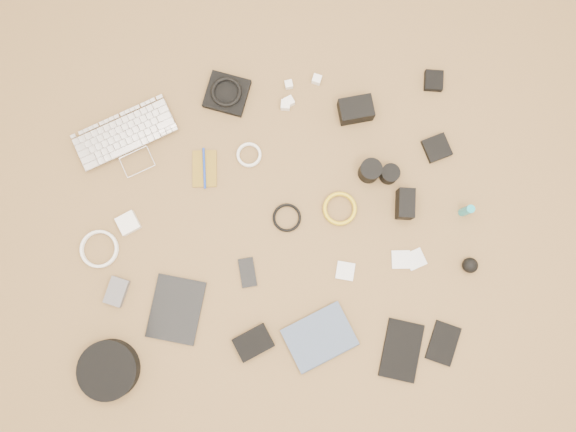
{
  "coord_description": "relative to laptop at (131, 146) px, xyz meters",
  "views": [
    {
      "loc": [
        0.02,
        -0.2,
        1.96
      ],
      "look_at": [
        0.04,
        0.04,
        0.02
      ],
      "focal_mm": 35.0,
      "sensor_mm": 36.0,
      "label": 1
    }
  ],
  "objects": [
    {
      "name": "headphones",
      "position": [
        0.35,
        0.17,
        0.02
      ],
      "size": [
        0.15,
        0.15,
        0.01
      ],
      "primitive_type": "torus",
      "rotation": [
        0.0,
        0.0,
        -0.41
      ],
      "color": "black",
      "rests_on": "headphone_pouch"
    },
    {
      "name": "power_brick",
      "position": [
        -0.02,
        -0.27,
        0.0
      ],
      "size": [
        0.09,
        0.09,
        0.03
      ],
      "primitive_type": "cube",
      "rotation": [
        0.0,
        0.0,
        0.42
      ],
      "color": "white",
      "rests_on": "ground"
    },
    {
      "name": "headphone_case",
      "position": [
        -0.1,
        -0.77,
        0.01
      ],
      "size": [
        0.26,
        0.26,
        0.06
      ],
      "primitive_type": "cylinder",
      "rotation": [
        0.0,
        0.0,
        0.39
      ],
      "color": "black",
      "rests_on": "ground"
    },
    {
      "name": "filter_case_left",
      "position": [
        0.72,
        -0.5,
        -0.01
      ],
      "size": [
        0.07,
        0.07,
        0.01
      ],
      "primitive_type": "cube",
      "rotation": [
        0.0,
        0.0,
        -0.24
      ],
      "color": "silver",
      "rests_on": "ground"
    },
    {
      "name": "drive_case",
      "position": [
        0.39,
        -0.72,
        0.0
      ],
      "size": [
        0.15,
        0.13,
        0.03
      ],
      "primitive_type": "cube",
      "rotation": [
        0.0,
        0.0,
        0.41
      ],
      "color": "black",
      "rests_on": "ground"
    },
    {
      "name": "cable_yellow",
      "position": [
        0.72,
        -0.28,
        -0.01
      ],
      "size": [
        0.12,
        0.12,
        0.01
      ],
      "primitive_type": "torus",
      "rotation": [
        0.0,
        0.0,
        0.03
      ],
      "color": "gold",
      "rests_on": "ground"
    },
    {
      "name": "laptop",
      "position": [
        0.0,
        0.0,
        0.0
      ],
      "size": [
        0.42,
        0.36,
        0.03
      ],
      "primitive_type": "imported",
      "rotation": [
        0.0,
        0.0,
        0.37
      ],
      "color": "silver",
      "rests_on": "ground"
    },
    {
      "name": "pen_blue",
      "position": [
        0.26,
        -0.1,
        -0.0
      ],
      "size": [
        0.01,
        0.15,
        0.01
      ],
      "primitive_type": "cylinder",
      "rotation": [
        1.57,
        0.0,
        -0.02
      ],
      "color": "#1330A0",
      "rests_on": "notebook_olive"
    },
    {
      "name": "card_reader",
      "position": [
        1.09,
        -0.09,
        -0.0
      ],
      "size": [
        0.11,
        0.11,
        0.02
      ],
      "primitive_type": "cube",
      "rotation": [
        0.0,
        0.0,
        0.29
      ],
      "color": "black",
      "rests_on": "ground"
    },
    {
      "name": "room_shell",
      "position": [
        0.5,
        -0.33,
        1.24
      ],
      "size": [
        4.04,
        4.04,
        2.58
      ],
      "color": "brown",
      "rests_on": "ground"
    },
    {
      "name": "filter_case_right",
      "position": [
        0.97,
        -0.47,
        -0.01
      ],
      "size": [
        0.08,
        0.08,
        0.01
      ],
      "primitive_type": "cube",
      "rotation": [
        0.0,
        0.0,
        0.34
      ],
      "color": "silver",
      "rests_on": "ground"
    },
    {
      "name": "flash",
      "position": [
        0.95,
        -0.28,
        0.02
      ],
      "size": [
        0.07,
        0.11,
        0.08
      ],
      "primitive_type": "cube",
      "rotation": [
        0.0,
        0.0,
        -0.13
      ],
      "color": "black",
      "rests_on": "ground"
    },
    {
      "name": "battery_charger",
      "position": [
        -0.07,
        -0.51,
        -0.0
      ],
      "size": [
        0.09,
        0.11,
        0.03
      ],
      "primitive_type": "cube",
      "rotation": [
        0.0,
        0.0,
        -0.38
      ],
      "color": "#545358",
      "rests_on": "ground"
    },
    {
      "name": "headphone_pouch",
      "position": [
        0.35,
        0.17,
        -0.0
      ],
      "size": [
        0.18,
        0.18,
        0.03
      ],
      "primitive_type": "cube",
      "rotation": [
        0.0,
        0.0,
        -0.34
      ],
      "color": "black",
      "rests_on": "ground"
    },
    {
      "name": "cable_white_b",
      "position": [
        -0.13,
        -0.36,
        -0.01
      ],
      "size": [
        0.17,
        0.17,
        0.01
      ],
      "primitive_type": "torus",
      "rotation": [
        0.0,
        0.0,
        -0.36
      ],
      "color": "white",
      "rests_on": "ground"
    },
    {
      "name": "tablet",
      "position": [
        0.13,
        -0.58,
        -0.01
      ],
      "size": [
        0.22,
        0.26,
        0.01
      ],
      "primitive_type": "cube",
      "rotation": [
        0.0,
        0.0,
        -0.27
      ],
      "color": "black",
      "rests_on": "ground"
    },
    {
      "name": "charger_a",
      "position": [
        0.57,
        0.12,
        0.0
      ],
      "size": [
        0.04,
        0.04,
        0.03
      ],
      "primitive_type": "cube",
      "rotation": [
        0.0,
        0.0,
        0.42
      ],
      "color": "white",
      "rests_on": "ground"
    },
    {
      "name": "charger_b",
      "position": [
        0.58,
        0.19,
        -0.0
      ],
      "size": [
        0.03,
        0.03,
        0.03
      ],
      "primitive_type": "cube",
      "rotation": [
        0.0,
        0.0,
        0.13
      ],
      "color": "white",
      "rests_on": "ground"
    },
    {
      "name": "notebook_black_a",
      "position": [
        0.89,
        -0.78,
        -0.01
      ],
      "size": [
        0.17,
        0.23,
        0.01
      ],
      "primitive_type": "cube",
      "rotation": [
        0.0,
        0.0,
        -0.29
      ],
      "color": "black",
      "rests_on": "ground"
    },
    {
      "name": "phone",
      "position": [
        0.38,
        -0.48,
        -0.01
      ],
      "size": [
        0.06,
        0.11,
        0.01
      ],
      "primitive_type": "cube",
      "rotation": [
        0.0,
        0.0,
        0.09
      ],
      "color": "black",
      "rests_on": "ground"
    },
    {
      "name": "dslr_camera",
      "position": [
        0.81,
        0.07,
        0.02
      ],
      "size": [
        0.13,
        0.09,
        0.07
      ],
      "primitive_type": "cube",
      "rotation": [
        0.0,
        0.0,
        0.11
      ],
      "color": "black",
      "rests_on": "ground"
    },
    {
      "name": "charger_c",
      "position": [
        0.68,
        0.2,
        0.0
      ],
      "size": [
        0.04,
        0.04,
        0.03
      ],
      "primitive_type": "cube",
      "rotation": [
        0.0,
        0.0,
        -0.39
      ],
      "color": "white",
      "rests_on": "ground"
    },
    {
      "name": "lens_cleaner",
      "position": [
        1.15,
        -0.32,
        0.04
      ],
      "size": [
        0.04,
        0.04,
        0.1
      ],
      "primitive_type": "cylinder",
      "rotation": [
        0.0,
        0.0,
        0.28
      ],
      "color": "teal",
      "rests_on": "ground"
    },
    {
      "name": "lens_pouch",
      "position": [
        1.1,
        0.16,
        -0.0
      ],
      "size": [
        0.07,
        0.08,
        0.03
      ],
      "primitive_type": "cube",
      "rotation": [
        0.0,
        0.0,
        -0.15
      ],
      "color": "black",
      "rests_on": "ground"
    },
    {
      "name": "filter_case_mid",
      "position": [
        0.92,
        -0.47,
        -0.01
      ],
      "size": [
        0.07,
        0.07,
        0.01
      ],
      "primitive_type": "cube",
      "rotation": [
        0.0,
        0.0,
        -0.06
      ],
      "color": "silver",
      "rests_on": "ground"
    },
    {
      "name": "air_blower",
      "position": [
        1.15,
        -0.51,
        0.01
      ],
      "size": [
        0.06,
        0.06,
        0.05
      ],
      "primitive_type": "sphere",
      "rotation": [
        0.0,
        0.0,
        0.21
      ],
      "color": "black",
      "rests_on": "ground"
    },
    {
      "name": "cable_white_a",
      "position": [
        0.42,
        -0.06,
        -0.01
      ],
      "size": [
        0.11,
        0.11,
        0.01
      ],
      "primitive_type": "torus",
      "rotation": [
        0.0,
        0.0,
        -0.22
      ],
      "color": "white",
      "rests_on": "ground"
    },
    {
      "name": "cable_black",
      "position": [
        0.54,
        -0.3,
        -0.01
      ],
      "size": [
        0.12,
        0.12,
        0.01
      ],
      "primitive_type": "torus",
      "rotation": [
        0.0,
        0.0,
        0.28
      ],
      "color": "black",
      "rests_on": "ground"
    },
    {
      "name": "lens_b",
      "position": [
        0.91,
        -0.17,
        0.02
      ],
      "size": [
        0.07,
        0.07,
        0.06
      ],
      "primitive_type": "cylinder",
      "rotation": [
        0.0,
        0.0,
        0.02
      ],
      "color": "black",
      "rests_on": "ground"
    },
    {
      "name": "charger_d",
      "position": [
        0.56,
        0.11,
        0.0
      ],
      "size": [
        0.04,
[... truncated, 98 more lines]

